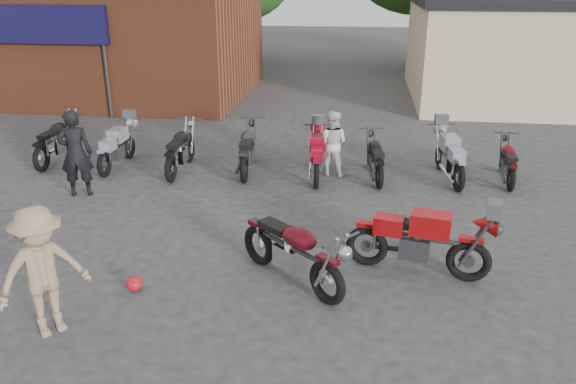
# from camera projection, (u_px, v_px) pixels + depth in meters

# --- Properties ---
(ground) EXTENTS (90.00, 90.00, 0.00)m
(ground) POSITION_uv_depth(u_px,v_px,m) (252.00, 282.00, 8.83)
(ground) COLOR #2F2F31
(brick_building) EXTENTS (12.00, 8.00, 4.00)m
(brick_building) POSITION_uv_depth(u_px,v_px,m) (95.00, 42.00, 22.12)
(brick_building) COLOR brown
(brick_building) RESTS_ON ground
(stucco_building) EXTENTS (10.00, 8.00, 3.50)m
(stucco_building) POSITION_uv_depth(u_px,v_px,m) (550.00, 53.00, 20.99)
(stucco_building) COLOR #C5AB8D
(stucco_building) RESTS_ON ground
(vintage_motorcycle) EXTENTS (2.14, 1.99, 1.28)m
(vintage_motorcycle) POSITION_uv_depth(u_px,v_px,m) (293.00, 247.00, 8.57)
(vintage_motorcycle) COLOR #4C0912
(vintage_motorcycle) RESTS_ON ground
(sportbike) EXTENTS (2.32, 1.16, 1.29)m
(sportbike) POSITION_uv_depth(u_px,v_px,m) (421.00, 237.00, 8.87)
(sportbike) COLOR #A10D0E
(sportbike) RESTS_ON ground
(helmet) EXTENTS (0.25, 0.25, 0.23)m
(helmet) POSITION_uv_depth(u_px,v_px,m) (134.00, 284.00, 8.57)
(helmet) COLOR red
(helmet) RESTS_ON ground
(person_dark) EXTENTS (0.79, 0.63, 1.90)m
(person_dark) POSITION_uv_depth(u_px,v_px,m) (76.00, 153.00, 11.97)
(person_dark) COLOR black
(person_dark) RESTS_ON ground
(person_light) EXTENTS (0.86, 0.72, 1.56)m
(person_light) POSITION_uv_depth(u_px,v_px,m) (332.00, 143.00, 13.28)
(person_light) COLOR silver
(person_light) RESTS_ON ground
(person_tan) EXTENTS (1.30, 1.33, 1.83)m
(person_tan) POSITION_uv_depth(u_px,v_px,m) (43.00, 272.00, 7.30)
(person_tan) COLOR #977D5D
(person_tan) RESTS_ON ground
(row_bike_0) EXTENTS (0.73, 2.15, 1.24)m
(row_bike_0) POSITION_uv_depth(u_px,v_px,m) (57.00, 138.00, 14.27)
(row_bike_0) COLOR black
(row_bike_0) RESTS_ON ground
(row_bike_1) EXTENTS (0.68, 1.99, 1.15)m
(row_bike_1) POSITION_uv_depth(u_px,v_px,m) (117.00, 145.00, 13.88)
(row_bike_1) COLOR #9A9FA8
(row_bike_1) RESTS_ON ground
(row_bike_2) EXTENTS (0.72, 2.10, 1.21)m
(row_bike_2) POSITION_uv_depth(u_px,v_px,m) (180.00, 147.00, 13.59)
(row_bike_2) COLOR black
(row_bike_2) RESTS_ON ground
(row_bike_3) EXTENTS (0.90, 2.21, 1.25)m
(row_bike_3) POSITION_uv_depth(u_px,v_px,m) (248.00, 146.00, 13.57)
(row_bike_3) COLOR #272729
(row_bike_3) RESTS_ON ground
(row_bike_4) EXTENTS (0.82, 2.07, 1.18)m
(row_bike_4) POSITION_uv_depth(u_px,v_px,m) (317.00, 153.00, 13.17)
(row_bike_4) COLOR #A20D23
(row_bike_4) RESTS_ON ground
(row_bike_5) EXTENTS (0.88, 1.97, 1.11)m
(row_bike_5) POSITION_uv_depth(u_px,v_px,m) (375.00, 155.00, 13.14)
(row_bike_5) COLOR black
(row_bike_5) RESTS_ON ground
(row_bike_6) EXTENTS (0.98, 2.18, 1.22)m
(row_bike_6) POSITION_uv_depth(u_px,v_px,m) (450.00, 154.00, 13.03)
(row_bike_6) COLOR #92959F
(row_bike_6) RESTS_ON ground
(row_bike_7) EXTENTS (0.75, 1.87, 1.06)m
(row_bike_7) POSITION_uv_depth(u_px,v_px,m) (508.00, 159.00, 12.95)
(row_bike_7) COLOR #570A0E
(row_bike_7) RESTS_ON ground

